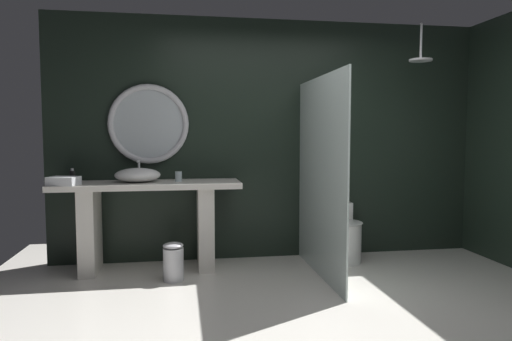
{
  "coord_description": "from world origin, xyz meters",
  "views": [
    {
      "loc": [
        -1.02,
        -3.13,
        1.36
      ],
      "look_at": [
        -0.38,
        0.8,
        1.05
      ],
      "focal_mm": 32.45,
      "sensor_mm": 36.0,
      "label": 1
    }
  ],
  "objects_px": {
    "round_wall_mirror": "(149,124)",
    "waste_bin": "(173,261)",
    "tumbler_cup": "(179,176)",
    "soap_dispenser": "(72,177)",
    "folded_hand_towel": "(64,181)",
    "toilet": "(341,236)",
    "rain_shower_head": "(421,57)",
    "vessel_sink": "(138,175)"
  },
  "relations": [
    {
      "from": "rain_shower_head",
      "to": "tumbler_cup",
      "type": "bearing_deg",
      "value": 175.75
    },
    {
      "from": "round_wall_mirror",
      "to": "vessel_sink",
      "type": "bearing_deg",
      "value": -111.29
    },
    {
      "from": "waste_bin",
      "to": "folded_hand_towel",
      "type": "distance_m",
      "value": 1.27
    },
    {
      "from": "soap_dispenser",
      "to": "waste_bin",
      "type": "bearing_deg",
      "value": -21.19
    },
    {
      "from": "folded_hand_towel",
      "to": "vessel_sink",
      "type": "bearing_deg",
      "value": 15.99
    },
    {
      "from": "tumbler_cup",
      "to": "toilet",
      "type": "xyz_separation_m",
      "value": [
        1.72,
        0.0,
        -0.67
      ]
    },
    {
      "from": "rain_shower_head",
      "to": "toilet",
      "type": "distance_m",
      "value": 2.05
    },
    {
      "from": "tumbler_cup",
      "to": "round_wall_mirror",
      "type": "height_order",
      "value": "round_wall_mirror"
    },
    {
      "from": "waste_bin",
      "to": "tumbler_cup",
      "type": "bearing_deg",
      "value": 82.45
    },
    {
      "from": "toilet",
      "to": "waste_bin",
      "type": "bearing_deg",
      "value": -166.66
    },
    {
      "from": "soap_dispenser",
      "to": "folded_hand_towel",
      "type": "bearing_deg",
      "value": -107.22
    },
    {
      "from": "tumbler_cup",
      "to": "soap_dispenser",
      "type": "height_order",
      "value": "soap_dispenser"
    },
    {
      "from": "soap_dispenser",
      "to": "rain_shower_head",
      "type": "xyz_separation_m",
      "value": [
        3.5,
        -0.14,
        1.2
      ]
    },
    {
      "from": "waste_bin",
      "to": "folded_hand_towel",
      "type": "bearing_deg",
      "value": 167.52
    },
    {
      "from": "folded_hand_towel",
      "to": "toilet",
      "type": "bearing_deg",
      "value": 4.13
    },
    {
      "from": "soap_dispenser",
      "to": "round_wall_mirror",
      "type": "xyz_separation_m",
      "value": [
        0.71,
        0.29,
        0.51
      ]
    },
    {
      "from": "vessel_sink",
      "to": "waste_bin",
      "type": "bearing_deg",
      "value": -49.86
    },
    {
      "from": "folded_hand_towel",
      "to": "rain_shower_head",
      "type": "bearing_deg",
      "value": 0.19
    },
    {
      "from": "tumbler_cup",
      "to": "round_wall_mirror",
      "type": "xyz_separation_m",
      "value": [
        -0.3,
        0.24,
        0.53
      ]
    },
    {
      "from": "tumbler_cup",
      "to": "waste_bin",
      "type": "relative_size",
      "value": 0.28
    },
    {
      "from": "vessel_sink",
      "to": "rain_shower_head",
      "type": "distance_m",
      "value": 3.13
    },
    {
      "from": "rain_shower_head",
      "to": "waste_bin",
      "type": "distance_m",
      "value": 3.23
    },
    {
      "from": "rain_shower_head",
      "to": "waste_bin",
      "type": "height_order",
      "value": "rain_shower_head"
    },
    {
      "from": "round_wall_mirror",
      "to": "toilet",
      "type": "xyz_separation_m",
      "value": [
        2.02,
        -0.24,
        -1.2
      ]
    },
    {
      "from": "tumbler_cup",
      "to": "round_wall_mirror",
      "type": "distance_m",
      "value": 0.66
    },
    {
      "from": "folded_hand_towel",
      "to": "soap_dispenser",
      "type": "bearing_deg",
      "value": 72.78
    },
    {
      "from": "waste_bin",
      "to": "folded_hand_towel",
      "type": "height_order",
      "value": "folded_hand_towel"
    },
    {
      "from": "soap_dispenser",
      "to": "toilet",
      "type": "relative_size",
      "value": 0.25
    },
    {
      "from": "rain_shower_head",
      "to": "toilet",
      "type": "bearing_deg",
      "value": 166.24
    },
    {
      "from": "vessel_sink",
      "to": "tumbler_cup",
      "type": "bearing_deg",
      "value": 1.39
    },
    {
      "from": "soap_dispenser",
      "to": "rain_shower_head",
      "type": "distance_m",
      "value": 3.7
    },
    {
      "from": "rain_shower_head",
      "to": "toilet",
      "type": "height_order",
      "value": "rain_shower_head"
    },
    {
      "from": "vessel_sink",
      "to": "round_wall_mirror",
      "type": "relative_size",
      "value": 0.54
    },
    {
      "from": "waste_bin",
      "to": "round_wall_mirror",
      "type": "bearing_deg",
      "value": 110.37
    },
    {
      "from": "vessel_sink",
      "to": "tumbler_cup",
      "type": "xyz_separation_m",
      "value": [
        0.4,
        0.01,
        -0.02
      ]
    },
    {
      "from": "soap_dispenser",
      "to": "round_wall_mirror",
      "type": "height_order",
      "value": "round_wall_mirror"
    },
    {
      "from": "folded_hand_towel",
      "to": "waste_bin",
      "type": "bearing_deg",
      "value": -12.48
    },
    {
      "from": "vessel_sink",
      "to": "waste_bin",
      "type": "distance_m",
      "value": 0.94
    },
    {
      "from": "rain_shower_head",
      "to": "folded_hand_towel",
      "type": "bearing_deg",
      "value": -179.81
    },
    {
      "from": "rain_shower_head",
      "to": "round_wall_mirror",
      "type": "bearing_deg",
      "value": 171.26
    },
    {
      "from": "round_wall_mirror",
      "to": "waste_bin",
      "type": "bearing_deg",
      "value": -69.63
    },
    {
      "from": "round_wall_mirror",
      "to": "waste_bin",
      "type": "relative_size",
      "value": 2.3
    }
  ]
}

